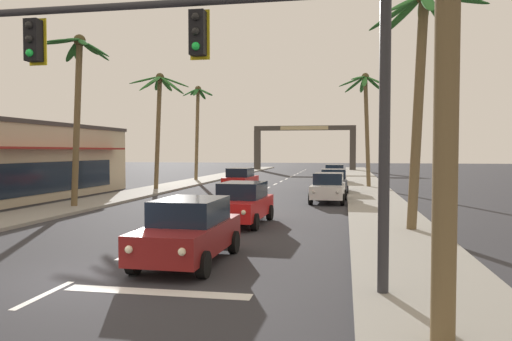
{
  "coord_description": "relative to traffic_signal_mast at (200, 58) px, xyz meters",
  "views": [
    {
      "loc": [
        6.02,
        -10.1,
        2.94
      ],
      "look_at": [
        2.73,
        8.0,
        2.2
      ],
      "focal_mm": 34.24,
      "sensor_mm": 36.0,
      "label": 1
    }
  ],
  "objects": [
    {
      "name": "town_gateway_arch",
      "position": [
        -3.05,
        63.9,
        -0.48
      ],
      "size": [
        15.28,
        0.9,
        6.75
      ],
      "color": "#423D38",
      "rests_on": "ground"
    },
    {
      "name": "sedan_third_in_queue",
      "position": [
        -1.06,
        9.22,
        -4.02
      ],
      "size": [
        2.09,
        4.51,
        1.68
      ],
      "color": "red",
      "rests_on": "ground"
    },
    {
      "name": "sedan_parked_nearest_kerb",
      "position": [
        2.07,
        18.29,
        -4.02
      ],
      "size": [
        2.06,
        4.49,
        1.68
      ],
      "color": "silver",
      "rests_on": "ground"
    },
    {
      "name": "palm_left_second",
      "position": [
        -10.29,
        12.89,
        1.63
      ],
      "size": [
        3.11,
        3.38,
        8.79
      ],
      "color": "brown",
      "rests_on": "ground"
    },
    {
      "name": "sidewalk_left",
      "position": [
        -10.85,
        20.25,
        -4.81
      ],
      "size": [
        3.2,
        110.0,
        0.14
      ],
      "primitive_type": "cube",
      "color": "gray",
      "rests_on": "ground"
    },
    {
      "name": "sedan_lead_at_stop_bar",
      "position": [
        -1.04,
        2.37,
        -4.02
      ],
      "size": [
        2.03,
        4.48,
        1.68
      ],
      "color": "maroon",
      "rests_on": "ground"
    },
    {
      "name": "lane_markings",
      "position": [
        -2.59,
        19.17,
        -4.87
      ],
      "size": [
        4.28,
        86.06,
        0.01
      ],
      "color": "silver",
      "rests_on": "ground"
    },
    {
      "name": "sedan_parked_mid_kerb",
      "position": [
        2.2,
        24.31,
        -4.02
      ],
      "size": [
        2.07,
        4.5,
        1.68
      ],
      "color": "#4C515B",
      "rests_on": "ground"
    },
    {
      "name": "ground_plane",
      "position": [
        -3.05,
        0.25,
        -4.88
      ],
      "size": [
        220.0,
        220.0,
        0.0
      ],
      "primitive_type": "plane",
      "color": "#2D2D33"
    },
    {
      "name": "sedan_parked_far_kerb",
      "position": [
        2.05,
        35.48,
        -4.02
      ],
      "size": [
        2.05,
        4.49,
        1.68
      ],
      "color": "silver",
      "rests_on": "ground"
    },
    {
      "name": "sedan_oncoming_far",
      "position": [
        -4.59,
        25.34,
        -4.02
      ],
      "size": [
        2.11,
        4.51,
        1.68
      ],
      "color": "red",
      "rests_on": "ground"
    },
    {
      "name": "palm_right_second",
      "position": [
        5.62,
        8.28,
        1.42
      ],
      "size": [
        4.13,
        4.09,
        8.7
      ],
      "color": "brown",
      "rests_on": "ground"
    },
    {
      "name": "palm_left_third",
      "position": [
        -10.53,
        24.46,
        1.69
      ],
      "size": [
        4.27,
        4.38,
        8.68
      ],
      "color": "brown",
      "rests_on": "ground"
    },
    {
      "name": "palm_right_farthest",
      "position": [
        4.59,
        29.61,
        1.83
      ],
      "size": [
        4.14,
        3.95,
        9.07
      ],
      "color": "brown",
      "rests_on": "ground"
    },
    {
      "name": "sidewalk_right",
      "position": [
        4.75,
        20.25,
        -4.81
      ],
      "size": [
        3.2,
        110.0,
        0.14
      ],
      "primitive_type": "cube",
      "color": "gray",
      "rests_on": "ground"
    },
    {
      "name": "traffic_signal_mast",
      "position": [
        0.0,
        0.0,
        0.0
      ],
      "size": [
        11.45,
        0.41,
        6.9
      ],
      "color": "#2D2D33",
      "rests_on": "ground"
    },
    {
      "name": "palm_left_farthest",
      "position": [
        -11.12,
        35.95,
        1.72
      ],
      "size": [
        3.11,
        2.92,
        9.26
      ],
      "color": "brown",
      "rests_on": "ground"
    }
  ]
}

